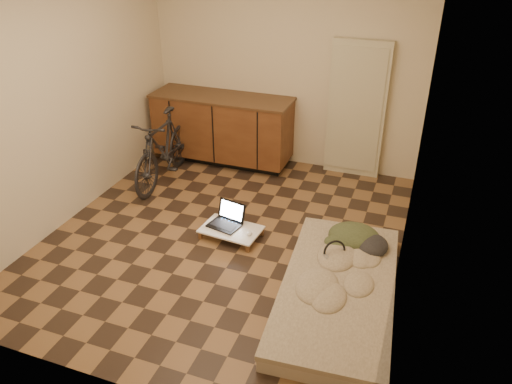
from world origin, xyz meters
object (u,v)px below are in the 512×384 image
(futon, at_px, (338,291))
(bicycle, at_px, (163,145))
(lap_desk, at_px, (231,230))
(laptop, at_px, (227,220))

(futon, bearing_deg, bicycle, 145.49)
(bicycle, bearing_deg, lap_desk, -38.26)
(laptop, bearing_deg, futon, -13.79)
(lap_desk, bearing_deg, laptop, 141.22)
(bicycle, distance_m, laptop, 1.48)
(bicycle, distance_m, futon, 2.92)
(bicycle, relative_size, futon, 0.74)
(lap_desk, xyz_separation_m, laptop, (-0.07, 0.07, 0.06))
(futon, xyz_separation_m, laptop, (-1.31, 0.64, 0.06))
(laptop, bearing_deg, bicycle, 157.73)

